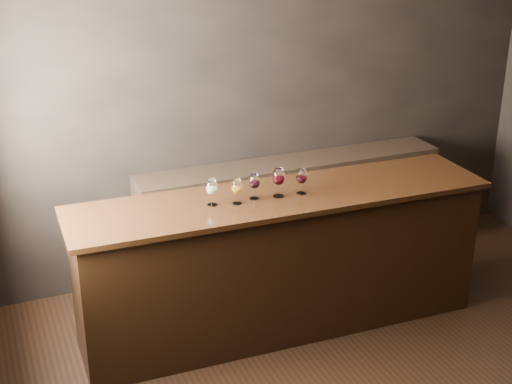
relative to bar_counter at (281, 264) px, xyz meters
name	(u,v)px	position (x,y,z in m)	size (l,w,h in m)	color
room_shell	(386,139)	(0.18, -1.02, 1.28)	(5.02, 4.52, 2.81)	black
bar_counter	(281,264)	(0.00, 0.00, 0.00)	(3.03, 0.66, 1.06)	black
bar_top	(282,197)	(0.00, 0.00, 0.55)	(3.14, 0.73, 0.04)	black
back_bar_shelf	(291,214)	(0.50, 0.89, -0.03)	(2.76, 0.40, 0.99)	black
glass_white	(212,188)	(-0.53, 0.01, 0.70)	(0.08, 0.08, 0.19)	white
glass_amber	(237,187)	(-0.36, -0.03, 0.70)	(0.08, 0.08, 0.18)	white
glass_red_a	(254,182)	(-0.21, 0.00, 0.70)	(0.08, 0.08, 0.19)	white
glass_red_b	(279,177)	(-0.04, -0.02, 0.72)	(0.09, 0.09, 0.22)	white
glass_red_c	(302,177)	(0.14, -0.04, 0.70)	(0.08, 0.08, 0.19)	white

